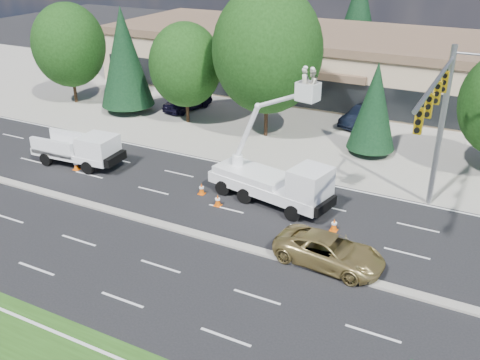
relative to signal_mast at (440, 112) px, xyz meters
The scene contains 21 objects.
ground 13.67m from the signal_mast, 144.92° to the right, with size 140.00×140.00×0.00m, color black.
concrete_apron 17.47m from the signal_mast, 127.74° to the left, with size 140.00×22.00×0.01m, color gray.
road_median 13.64m from the signal_mast, 144.92° to the right, with size 120.00×0.55×0.12m, color gray.
strip_mall 25.23m from the signal_mast, 113.62° to the left, with size 50.40×15.40×5.50m.
tree_front_a 33.02m from the signal_mast, 166.05° to the left, with size 6.31×6.31×8.76m.
tree_front_b 27.25m from the signal_mast, 163.00° to the left, with size 4.47×4.47×8.81m.
tree_front_c 21.60m from the signal_mast, 158.34° to the left, with size 5.75×5.75×7.98m.
tree_front_d 15.27m from the signal_mast, 148.59° to the left, with size 7.96×7.96×11.04m.
tree_front_e 9.76m from the signal_mast, 122.30° to the left, with size 3.29×3.29×6.48m.
tree_back_a 44.82m from the signal_mast, 128.72° to the left, with size 4.67×4.67×9.20m.
tree_back_b 37.67m from the signal_mast, 111.87° to the left, with size 5.34×5.34×10.52m.
signal_mast is the anchor object (origin of this frame).
utility_pickup 22.24m from the signal_mast, behind, with size 5.99×2.60×2.25m.
bucket_truck 8.97m from the signal_mast, 165.05° to the right, with size 7.59×3.61×8.17m.
traffic_cone_a 22.38m from the signal_mast, behind, with size 0.40×0.40×0.70m.
traffic_cone_b 13.79m from the signal_mast, 166.80° to the right, with size 0.40×0.40×0.70m.
traffic_cone_c 12.64m from the signal_mast, 160.73° to the right, with size 0.40×0.40×0.70m.
traffic_cone_d 7.68m from the signal_mast, 139.22° to the right, with size 0.40×0.40×0.70m.
minivan 8.93m from the signal_mast, 115.88° to the right, with size 2.38×5.16×1.43m, color #A58F50.
parked_car_west 24.87m from the signal_mast, 153.78° to the left, with size 1.96×4.86×1.66m, color black.
parked_car_east 16.24m from the signal_mast, 117.48° to the left, with size 1.65×4.74×1.56m, color black.
Camera 1 is at (12.86, -20.01, 14.23)m, focal length 40.00 mm.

